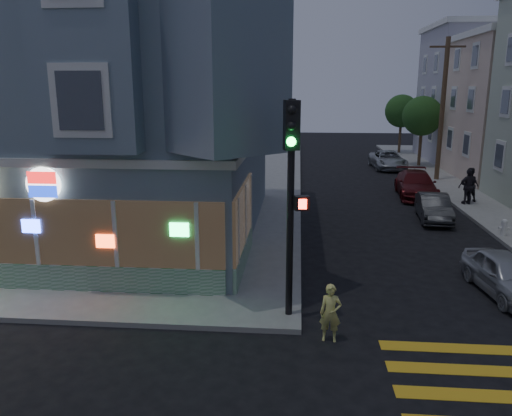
# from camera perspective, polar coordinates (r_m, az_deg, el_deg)

# --- Properties ---
(ground) EXTENTS (120.00, 120.00, 0.00)m
(ground) POSITION_cam_1_polar(r_m,az_deg,el_deg) (11.66, -10.47, -18.10)
(ground) COLOR black
(ground) RESTS_ON ground
(sidewalk_nw) EXTENTS (33.00, 42.00, 0.15)m
(sidewalk_nw) POSITION_cam_1_polar(r_m,az_deg,el_deg) (36.90, -21.51, 3.31)
(sidewalk_nw) COLOR gray
(sidewalk_nw) RESTS_ON ground
(corner_building) EXTENTS (14.60, 14.60, 11.40)m
(corner_building) POSITION_cam_1_polar(r_m,az_deg,el_deg) (22.34, -18.86, 12.23)
(corner_building) COLOR slate
(corner_building) RESTS_ON sidewalk_nw
(row_house_d) EXTENTS (12.00, 8.60, 10.50)m
(row_house_d) POSITION_cam_1_polar(r_m,az_deg,el_deg) (46.61, 26.40, 11.42)
(row_house_d) COLOR #A6A3B4
(row_house_d) RESTS_ON sidewalk_ne
(utility_pole) EXTENTS (2.20, 0.30, 9.00)m
(utility_pole) POSITION_cam_1_polar(r_m,az_deg,el_deg) (34.78, 20.53, 10.68)
(utility_pole) COLOR #4C3826
(utility_pole) RESTS_ON sidewalk_ne
(street_tree_near) EXTENTS (3.00, 3.00, 5.30)m
(street_tree_near) POSITION_cam_1_polar(r_m,az_deg,el_deg) (40.68, 18.48, 9.93)
(street_tree_near) COLOR #4C3826
(street_tree_near) RESTS_ON sidewalk_ne
(street_tree_far) EXTENTS (3.00, 3.00, 5.30)m
(street_tree_far) POSITION_cam_1_polar(r_m,az_deg,el_deg) (48.49, 16.30, 10.57)
(street_tree_far) COLOR #4C3826
(street_tree_far) RESTS_ON sidewalk_ne
(running_child) EXTENTS (0.56, 0.39, 1.46)m
(running_child) POSITION_cam_1_polar(r_m,az_deg,el_deg) (12.57, 8.51, -11.79)
(running_child) COLOR #E6E675
(running_child) RESTS_ON ground
(pedestrian_a) EXTENTS (1.07, 0.95, 1.82)m
(pedestrian_a) POSITION_cam_1_polar(r_m,az_deg,el_deg) (28.72, 23.17, 2.45)
(pedestrian_a) COLOR black
(pedestrian_a) RESTS_ON sidewalk_ne
(pedestrian_b) EXTENTS (1.14, 0.64, 1.84)m
(pedestrian_b) POSITION_cam_1_polar(r_m,az_deg,el_deg) (28.10, 23.11, 2.25)
(pedestrian_b) COLOR #28242D
(pedestrian_b) RESTS_ON sidewalk_ne
(parked_car_a) EXTENTS (1.88, 3.81, 1.25)m
(parked_car_a) POSITION_cam_1_polar(r_m,az_deg,el_deg) (16.84, 26.67, -6.82)
(parked_car_a) COLOR #B8BBC1
(parked_car_a) RESTS_ON ground
(parked_car_b) EXTENTS (1.67, 3.85, 1.23)m
(parked_car_b) POSITION_cam_1_polar(r_m,az_deg,el_deg) (24.71, 19.65, 0.04)
(parked_car_b) COLOR #313336
(parked_car_b) RESTS_ON ground
(parked_car_c) EXTENTS (2.39, 5.11, 1.44)m
(parked_car_c) POSITION_cam_1_polar(r_m,az_deg,el_deg) (29.71, 17.81, 2.58)
(parked_car_c) COLOR #581416
(parked_car_c) RESTS_ON ground
(parked_car_d) EXTENTS (2.44, 4.99, 1.37)m
(parked_car_d) POSITION_cam_1_polar(r_m,az_deg,el_deg) (39.55, 14.84, 5.34)
(parked_car_d) COLOR #A8ADB2
(parked_car_d) RESTS_ON ground
(traffic_signal) EXTENTS (0.70, 0.64, 5.67)m
(traffic_signal) POSITION_cam_1_polar(r_m,az_deg,el_deg) (12.46, 4.11, 3.87)
(traffic_signal) COLOR black
(traffic_signal) RESTS_ON sidewalk_nw
(fire_hydrant) EXTENTS (0.40, 0.23, 0.70)m
(fire_hydrant) POSITION_cam_1_polar(r_m,az_deg,el_deg) (22.83, 26.48, -1.94)
(fire_hydrant) COLOR white
(fire_hydrant) RESTS_ON sidewalk_ne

